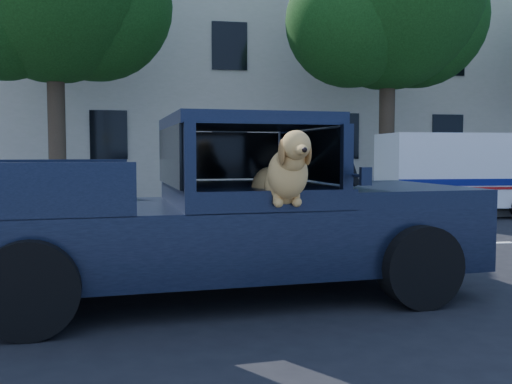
% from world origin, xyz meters
% --- Properties ---
extents(ground, '(120.00, 120.00, 0.00)m').
position_xyz_m(ground, '(0.00, 0.00, 0.00)').
color(ground, black).
rests_on(ground, ground).
extents(far_sidewalk, '(60.00, 4.00, 0.15)m').
position_xyz_m(far_sidewalk, '(0.00, 9.20, 0.07)').
color(far_sidewalk, gray).
rests_on(far_sidewalk, ground).
extents(lane_stripes, '(21.60, 0.14, 0.01)m').
position_xyz_m(lane_stripes, '(2.00, 3.40, 0.01)').
color(lane_stripes, silver).
rests_on(lane_stripes, ground).
extents(street_tree_mid, '(6.00, 5.20, 8.60)m').
position_xyz_m(street_tree_mid, '(5.03, 9.62, 5.71)').
color(street_tree_mid, '#332619').
rests_on(street_tree_mid, ground).
extents(building_main, '(26.00, 6.00, 9.00)m').
position_xyz_m(building_main, '(3.00, 16.50, 4.50)').
color(building_main, beige).
rests_on(building_main, ground).
extents(pickup_truck, '(5.85, 3.07, 2.03)m').
position_xyz_m(pickup_truck, '(-0.90, 0.59, 0.69)').
color(pickup_truck, black).
rests_on(pickup_truck, ground).
extents(mail_truck, '(3.90, 2.09, 2.10)m').
position_xyz_m(mail_truck, '(5.96, 7.54, 0.92)').
color(mail_truck, silver).
rests_on(mail_truck, ground).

